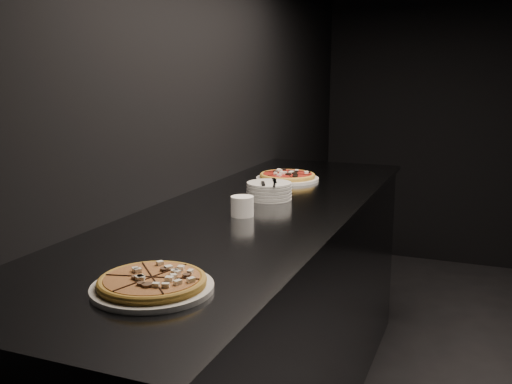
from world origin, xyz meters
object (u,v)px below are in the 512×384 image
at_px(counter, 254,321).
at_px(pizza_tomato, 287,176).
at_px(plate_stack, 269,191).
at_px(cutlery, 270,183).
at_px(pizza_mushroom, 152,283).
at_px(ramekin, 242,206).

bearing_deg(counter, pizza_tomato, 96.44).
relative_size(pizza_tomato, plate_stack, 1.65).
bearing_deg(cutlery, plate_stack, 93.28).
bearing_deg(cutlery, pizza_tomato, 75.00).
distance_m(pizza_mushroom, cutlery, 1.02).
relative_size(pizza_mushroom, cutlery, 1.62).
bearing_deg(pizza_tomato, cutlery, -80.65).
bearing_deg(ramekin, pizza_tomato, 96.02).
height_order(pizza_tomato, cutlery, cutlery).
distance_m(plate_stack, ramekin, 0.30).
distance_m(counter, cutlery, 0.55).
bearing_deg(ramekin, cutlery, 91.03).
bearing_deg(pizza_tomato, pizza_mushroom, -83.60).
relative_size(counter, cutlery, 12.84).
relative_size(pizza_mushroom, ramekin, 3.80).
xyz_separation_m(plate_stack, ramekin, (0.01, -0.30, 0.00)).
bearing_deg(ramekin, pizza_mushroom, -83.24).
relative_size(pizza_tomato, ramekin, 3.64).
bearing_deg(plate_stack, ramekin, -87.66).
height_order(cutlery, ramekin, cutlery).
bearing_deg(pizza_mushroom, pizza_tomato, 96.40).
relative_size(counter, plate_stack, 13.62).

